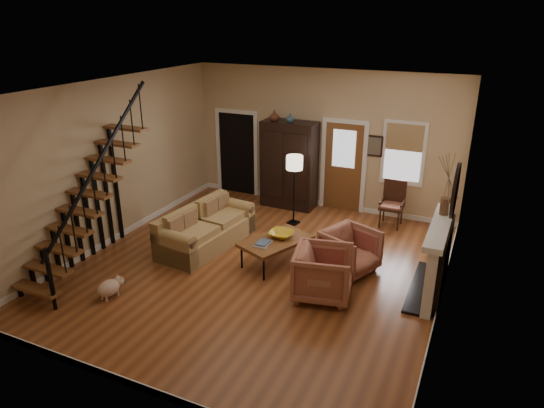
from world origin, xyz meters
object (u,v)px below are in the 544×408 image
at_px(sofa, 206,228).
at_px(armchair_right, 350,251).
at_px(armoire, 289,165).
at_px(floor_lamp, 294,190).
at_px(side_chair, 392,205).
at_px(coffee_table, 276,252).
at_px(armchair_left, 323,273).

xyz_separation_m(sofa, armchair_right, (2.93, 0.22, -0.00)).
relative_size(armoire, floor_lamp, 1.32).
bearing_deg(floor_lamp, side_chair, 21.18).
bearing_deg(sofa, coffee_table, 2.29).
bearing_deg(sofa, armchair_right, 10.51).
relative_size(coffee_table, armchair_left, 1.40).
height_order(armoire, armchair_left, armoire).
distance_m(coffee_table, side_chair, 3.14).
distance_m(sofa, side_chair, 4.11).
height_order(floor_lamp, side_chair, floor_lamp).
bearing_deg(armchair_right, side_chair, 16.05).
distance_m(coffee_table, floor_lamp, 2.02).
bearing_deg(side_chair, armchair_left, -97.34).
xyz_separation_m(sofa, armchair_left, (2.76, -0.81, 0.02)).
distance_m(armchair_left, floor_lamp, 3.07).
height_order(armchair_right, floor_lamp, floor_lamp).
bearing_deg(armchair_left, sofa, 61.54).
height_order(armoire, side_chair, armoire).
distance_m(sofa, armchair_right, 2.94).
bearing_deg(side_chair, coffee_table, -120.96).
relative_size(sofa, armchair_right, 2.45).
bearing_deg(sofa, floor_lamp, 63.00).
bearing_deg(armchair_right, sofa, 116.79).
distance_m(armoire, coffee_table, 3.14).
relative_size(armchair_left, side_chair, 0.93).
relative_size(armoire, coffee_table, 1.59).
bearing_deg(coffee_table, armchair_right, 13.72).
height_order(armoire, floor_lamp, armoire).
xyz_separation_m(armchair_left, armchair_right, (0.17, 1.03, -0.03)).
xyz_separation_m(sofa, floor_lamp, (1.18, 1.80, 0.39)).
height_order(sofa, floor_lamp, floor_lamp).
bearing_deg(armchair_left, armchair_right, -21.53).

